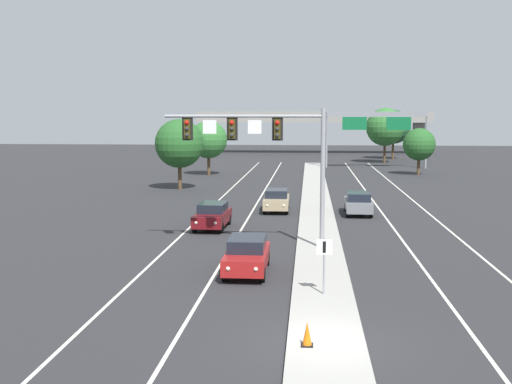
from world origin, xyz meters
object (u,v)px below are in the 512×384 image
at_px(car_oncoming_red, 247,255).
at_px(tree_far_right_a, 419,144).
at_px(overhead_signal_mast, 266,144).
at_px(highway_sign_gantry, 376,121).
at_px(traffic_cone_median_nose, 307,334).
at_px(car_receding_grey, 358,203).
at_px(car_oncoming_darkred, 212,215).
at_px(car_oncoming_tan, 276,200).
at_px(median_sign_post, 324,258).
at_px(tree_far_left_b, 209,140).
at_px(tree_far_left_a, 179,144).
at_px(tree_far_right_c, 385,127).
at_px(tree_far_right_b, 393,127).

relative_size(car_oncoming_red, tree_far_right_a, 0.82).
relative_size(overhead_signal_mast, highway_sign_gantry, 0.62).
bearing_deg(traffic_cone_median_nose, car_receding_grey, 82.52).
bearing_deg(traffic_cone_median_nose, tree_far_right_a, 77.42).
relative_size(car_oncoming_red, car_oncoming_darkred, 0.99).
bearing_deg(car_oncoming_tan, median_sign_post, -82.35).
bearing_deg(tree_far_left_b, car_receding_grey, -61.89).
bearing_deg(tree_far_right_a, tree_far_left_a, -145.98).
relative_size(car_oncoming_tan, car_receding_grey, 1.00).
bearing_deg(traffic_cone_median_nose, car_oncoming_red, 106.32).
relative_size(overhead_signal_mast, tree_far_left_b, 1.31).
relative_size(car_receding_grey, highway_sign_gantry, 0.34).
bearing_deg(car_oncoming_red, tree_far_right_c, 78.40).
xyz_separation_m(overhead_signal_mast, tree_far_right_c, (13.25, 61.91, -0.28)).
relative_size(car_oncoming_red, tree_far_left_b, 0.71).
relative_size(tree_far_right_c, tree_far_left_a, 1.21).
relative_size(car_oncoming_red, highway_sign_gantry, 0.34).
distance_m(median_sign_post, tree_far_left_b, 51.16).
height_order(overhead_signal_mast, traffic_cone_median_nose, overhead_signal_mast).
height_order(overhead_signal_mast, tree_far_right_c, tree_far_right_c).
distance_m(car_oncoming_red, highway_sign_gantry, 58.85).
xyz_separation_m(car_oncoming_tan, traffic_cone_median_nose, (2.36, -27.74, -0.31)).
distance_m(traffic_cone_median_nose, tree_far_right_c, 77.11).
height_order(tree_far_left_b, tree_far_right_b, tree_far_right_b).
xyz_separation_m(car_oncoming_darkred, car_receding_grey, (9.45, 6.43, 0.00)).
xyz_separation_m(car_oncoming_tan, tree_far_left_a, (-9.80, 12.79, 3.52)).
height_order(car_oncoming_red, car_receding_grey, same).
xyz_separation_m(car_oncoming_darkred, tree_far_right_a, (18.76, 37.14, 2.76)).
bearing_deg(tree_far_right_c, median_sign_post, -98.38).
distance_m(car_oncoming_red, traffic_cone_median_nose, 9.67).
bearing_deg(tree_far_right_b, car_oncoming_red, -102.01).
height_order(median_sign_post, car_oncoming_tan, median_sign_post).
bearing_deg(car_receding_grey, overhead_signal_mast, -114.78).
height_order(median_sign_post, tree_far_right_c, tree_far_right_c).
bearing_deg(overhead_signal_mast, tree_far_right_c, 77.92).
height_order(highway_sign_gantry, tree_far_right_c, tree_far_right_c).
bearing_deg(tree_far_right_b, tree_far_right_a, -91.04).
xyz_separation_m(tree_far_right_c, tree_far_left_a, (-23.17, -35.63, -0.91)).
bearing_deg(traffic_cone_median_nose, car_oncoming_darkred, 106.37).
relative_size(overhead_signal_mast, tree_far_left_a, 1.25).
bearing_deg(tree_far_right_b, car_oncoming_tan, -105.40).
bearing_deg(tree_far_right_c, tree_far_right_b, 74.77).
relative_size(car_oncoming_darkred, tree_far_right_c, 0.56).
distance_m(median_sign_post, tree_far_right_b, 80.05).
bearing_deg(tree_far_right_a, overhead_signal_mast, -109.22).
distance_m(traffic_cone_median_nose, highway_sign_gantry, 67.56).
bearing_deg(tree_far_left_b, overhead_signal_mast, -76.94).
bearing_deg(median_sign_post, highway_sign_gantry, 82.39).
height_order(tree_far_right_a, tree_far_left_b, tree_far_left_b).
relative_size(car_receding_grey, tree_far_right_b, 0.57).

